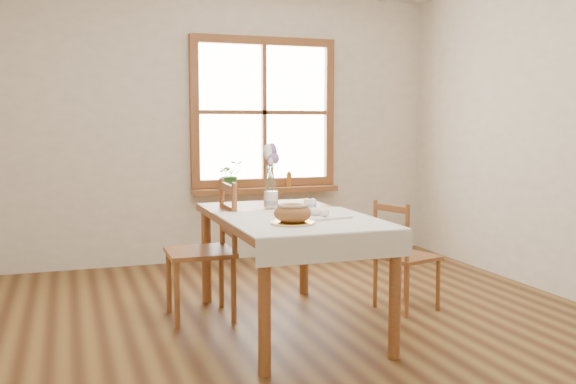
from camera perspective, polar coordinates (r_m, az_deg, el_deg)
name	(u,v)px	position (r m, az deg, el deg)	size (l,w,h in m)	color
ground	(304,341)	(4.09, 1.41, -13.07)	(5.00, 5.00, 0.00)	brown
room_walls	(305,62)	(3.88, 1.48, 11.47)	(4.60, 5.10, 2.65)	white
window	(264,112)	(6.36, -2.17, 7.08)	(1.46, 0.08, 1.46)	#975A2E
window_sill	(266,190)	(6.33, -1.96, 0.20)	(1.46, 0.20, 0.05)	#975A2E
dining_table	(288,228)	(4.20, 0.00, -3.19)	(0.90, 1.60, 0.75)	#975A2E
table_linen	(304,221)	(3.90, 1.46, -2.57)	(0.91, 0.99, 0.01)	white
chair_left	(200,250)	(4.47, -7.85, -5.12)	(0.44, 0.47, 0.95)	#975A2E
chair_right	(407,255)	(4.73, 10.53, -5.53)	(0.37, 0.39, 0.79)	#975A2E
bread_plate	(293,223)	(3.75, 0.40, -2.75)	(0.26, 0.26, 0.01)	white
bread_loaf	(293,211)	(3.74, 0.40, -1.73)	(0.22, 0.22, 0.12)	#A4653A
egg_napkin	(323,216)	(4.02, 3.13, -2.17)	(0.29, 0.24, 0.01)	white
eggs	(323,211)	(4.01, 3.14, -1.73)	(0.22, 0.20, 0.05)	white
salt_shaker	(307,205)	(4.23, 1.71, -1.18)	(0.05, 0.05, 0.09)	white
pepper_shaker	(313,205)	(4.29, 2.25, -1.13)	(0.05, 0.05, 0.09)	white
flower_vase	(271,200)	(4.51, -1.52, -0.75)	(0.10, 0.10, 0.11)	white
lavender_bouquet	(271,169)	(4.48, -1.53, 2.05)	(0.18, 0.18, 0.33)	#7B5BA2
potted_plant	(230,178)	(6.22, -5.16, 1.28)	(0.24, 0.27, 0.21)	#306829
amber_bottle	(289,179)	(6.40, 0.09, 1.17)	(0.05, 0.05, 0.15)	#9F601D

